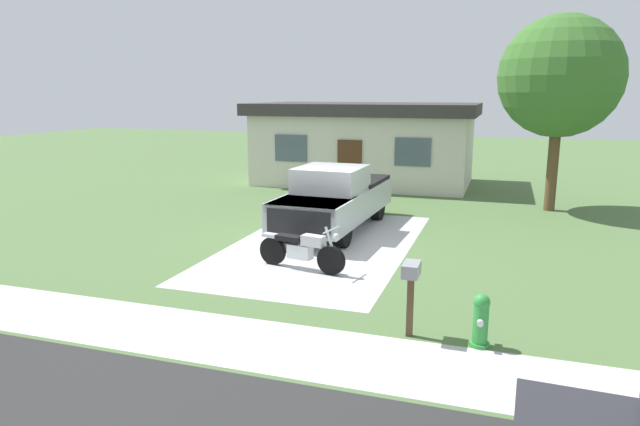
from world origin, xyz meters
The scene contains 9 objects.
ground_plane centered at (0.00, 0.00, 0.00)m, with size 80.00×80.00×0.00m, color #4E6B3D.
driveway_pad centered at (0.00, 0.00, 0.00)m, with size 4.55×8.43×0.01m, color #B8B8B8.
sidewalk_strip centered at (0.00, -6.00, 0.00)m, with size 36.00×1.80×0.01m, color beige.
motorcycle centered at (0.22, -2.13, 0.47)m, with size 2.19×0.80×1.09m.
pickup_truck centered at (-0.18, 1.88, 0.95)m, with size 2.24×5.70×1.90m.
fire_hydrant centered at (4.26, -4.97, 0.43)m, with size 0.32×0.40×0.87m.
mailbox centered at (3.14, -4.94, 0.98)m, with size 0.26×0.48×1.26m.
shade_tree centered at (6.00, 6.75, 4.45)m, with size 3.97×3.97×6.45m.
neighbor_house centered at (-1.47, 10.65, 1.79)m, with size 9.60×5.60×3.50m.
Camera 1 is at (4.46, -13.69, 3.95)m, focal length 31.67 mm.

